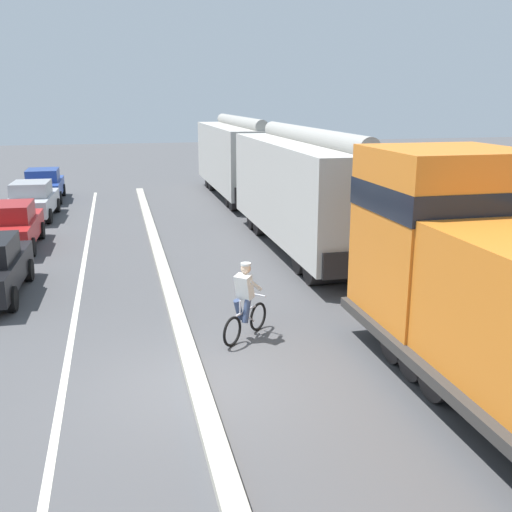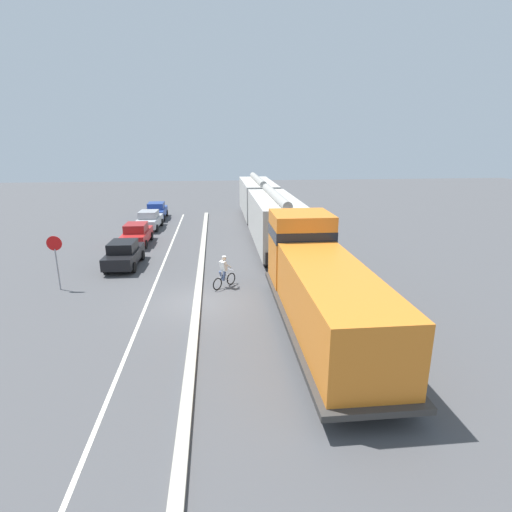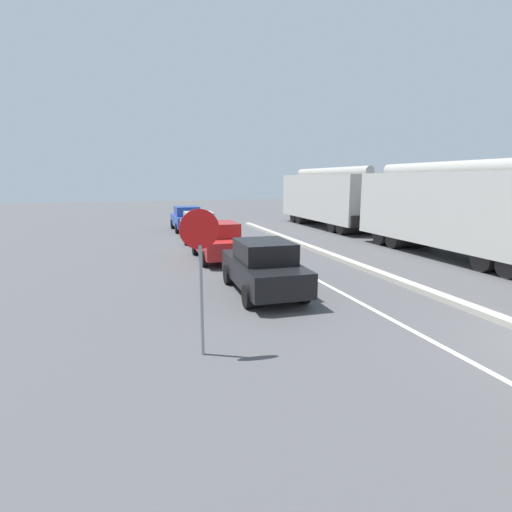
% 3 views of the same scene
% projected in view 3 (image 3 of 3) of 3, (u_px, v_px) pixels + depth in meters
% --- Properties ---
extents(median_curb, '(0.36, 36.00, 0.16)m').
position_uv_depth(median_curb, '(398.00, 281.00, 13.32)').
color(median_curb, '#B2AD9E').
rests_on(median_curb, ground).
extents(lane_stripe, '(0.14, 36.00, 0.01)m').
position_uv_depth(lane_stripe, '(334.00, 289.00, 12.63)').
color(lane_stripe, silver).
rests_on(lane_stripe, ground).
extents(hopper_car_lead, '(2.90, 10.60, 4.18)m').
position_uv_depth(hopper_car_lead, '(455.00, 210.00, 17.37)').
color(hopper_car_lead, '#B9B7AF').
rests_on(hopper_car_lead, ground).
extents(hopper_car_middle, '(2.90, 10.60, 4.18)m').
position_uv_depth(hopper_car_middle, '(329.00, 198.00, 28.22)').
color(hopper_car_middle, '#B5B2AA').
rests_on(hopper_car_middle, ground).
extents(parked_car_black, '(1.92, 4.25, 1.62)m').
position_uv_depth(parked_car_black, '(263.00, 267.00, 12.03)').
color(parked_car_black, black).
rests_on(parked_car_black, ground).
extents(parked_car_red, '(1.87, 4.22, 1.62)m').
position_uv_depth(parked_car_red, '(218.00, 241.00, 17.05)').
color(parked_car_red, red).
rests_on(parked_car_red, ground).
extents(parked_car_silver, '(1.97, 4.27, 1.62)m').
position_uv_depth(parked_car_silver, '(199.00, 226.00, 22.20)').
color(parked_car_silver, '#B7BABF').
rests_on(parked_car_silver, ground).
extents(parked_car_blue, '(1.86, 4.21, 1.62)m').
position_uv_depth(parked_car_blue, '(187.00, 218.00, 26.64)').
color(parked_car_blue, '#28479E').
rests_on(parked_car_blue, ground).
extents(stop_sign, '(0.76, 0.08, 2.88)m').
position_uv_depth(stop_sign, '(200.00, 254.00, 7.55)').
color(stop_sign, gray).
rests_on(stop_sign, ground).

